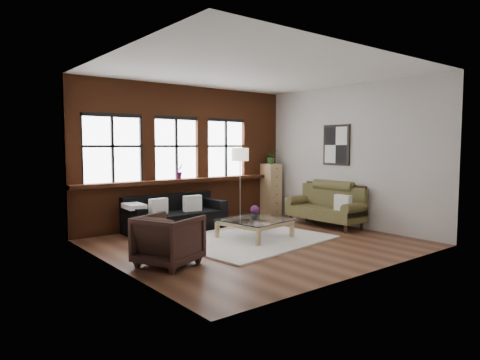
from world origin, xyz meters
TOP-DOWN VIEW (x-y plane):
  - floor at (0.00, 0.00)m, footprint 5.50×5.50m
  - ceiling at (0.00, 0.00)m, footprint 5.50×5.50m
  - wall_back at (0.00, 2.50)m, footprint 5.50×0.00m
  - wall_front at (0.00, -2.50)m, footprint 5.50×0.00m
  - wall_left at (-2.75, 0.00)m, footprint 0.00×5.00m
  - wall_right at (2.75, 0.00)m, footprint 0.00×5.00m
  - brick_backwall at (0.00, 2.44)m, footprint 5.50×0.12m
  - sill_ledge at (0.00, 2.35)m, footprint 5.50×0.30m
  - window_left at (-1.80, 2.45)m, footprint 1.38×0.10m
  - window_mid at (-0.30, 2.45)m, footprint 1.38×0.10m
  - window_right at (1.10, 2.45)m, footprint 1.38×0.10m
  - wall_poster at (2.72, 0.30)m, footprint 0.05×0.74m
  - shag_rug at (0.03, 0.22)m, footprint 3.20×2.67m
  - dark_sofa at (-0.64, 1.90)m, footprint 2.16×0.87m
  - pillow_a at (-1.10, 1.80)m, footprint 0.42×0.20m
  - pillow_b at (-0.28, 1.80)m, footprint 0.41×0.19m
  - vintage_settee at (2.30, 0.26)m, footprint 0.83×1.86m
  - pillow_settee at (2.22, -0.31)m, footprint 0.15×0.38m
  - armchair at (-2.06, -0.35)m, footprint 1.13×1.11m
  - coffee_table at (0.23, 0.29)m, footprint 1.35×1.35m
  - vase at (0.23, 0.29)m, footprint 0.16×0.16m
  - flowers at (0.23, 0.29)m, footprint 0.17×0.17m
  - drawer_chest at (2.40, 2.18)m, footprint 0.42×0.42m
  - potted_plant_top at (2.40, 2.18)m, footprint 0.36×0.33m
  - floor_lamp at (1.06, 1.81)m, footprint 0.40×0.40m
  - sill_plant at (-0.29, 2.32)m, footprint 0.24×0.21m

SIDE VIEW (x-z plane):
  - floor at x=0.00m, z-range 0.00..0.00m
  - shag_rug at x=0.03m, z-range 0.00..0.03m
  - coffee_table at x=0.23m, z-range -0.01..0.38m
  - dark_sofa at x=-0.64m, z-range 0.00..0.78m
  - armchair at x=-2.06m, z-range 0.00..0.79m
  - vase at x=0.23m, z-range 0.38..0.54m
  - vintage_settee at x=2.30m, z-range 0.00..0.99m
  - flowers at x=0.23m, z-range 0.49..0.66m
  - pillow_a at x=-1.10m, z-range 0.41..0.75m
  - pillow_b at x=-0.28m, z-range 0.41..0.75m
  - pillow_settee at x=2.22m, z-range 0.43..0.77m
  - drawer_chest at x=2.40m, z-range 0.00..1.36m
  - floor_lamp at x=1.06m, z-range 0.00..1.93m
  - sill_ledge at x=0.00m, z-range 1.00..1.08m
  - sill_plant at x=-0.29m, z-range 1.08..1.43m
  - potted_plant_top at x=2.40m, z-range 1.36..1.72m
  - wall_back at x=0.00m, z-range -1.15..4.35m
  - wall_front at x=0.00m, z-range -1.15..4.35m
  - wall_left at x=-2.75m, z-range -0.90..4.10m
  - wall_right at x=2.75m, z-range -0.90..4.10m
  - brick_backwall at x=0.00m, z-range 0.00..3.20m
  - window_left at x=-1.80m, z-range 1.00..2.50m
  - window_mid at x=-0.30m, z-range 1.00..2.50m
  - window_right at x=1.10m, z-range 1.00..2.50m
  - wall_poster at x=2.72m, z-range 1.38..2.32m
  - ceiling at x=0.00m, z-range 3.20..3.20m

